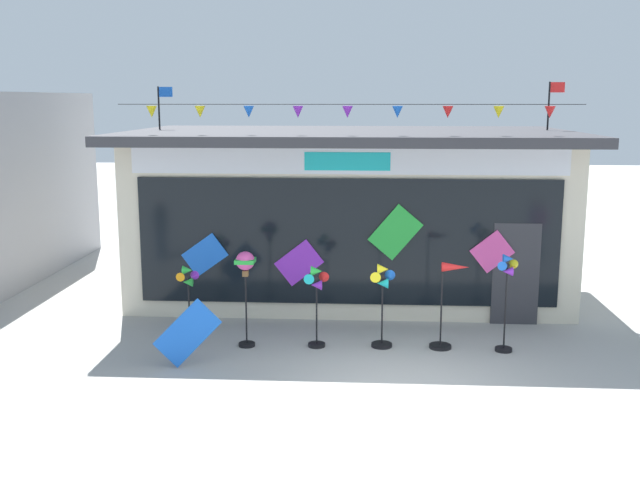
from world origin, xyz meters
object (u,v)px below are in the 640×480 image
(wind_spinner_far_right, at_px, (507,286))
(wind_spinner_center_right, at_px, (382,293))
(kite_shop_building, at_px, (350,211))
(wind_spinner_far_left, at_px, (188,293))
(wind_spinner_center_left, at_px, (316,291))
(wind_spinner_left, at_px, (245,271))
(display_kite_on_ground, at_px, (188,333))
(wind_spinner_right, at_px, (449,300))

(wind_spinner_far_right, bearing_deg, wind_spinner_center_right, 177.09)
(kite_shop_building, distance_m, wind_spinner_far_left, 4.95)
(wind_spinner_center_left, bearing_deg, wind_spinner_center_right, 3.35)
(wind_spinner_center_left, distance_m, wind_spinner_center_right, 1.16)
(wind_spinner_left, bearing_deg, wind_spinner_far_right, -0.16)
(display_kite_on_ground, bearing_deg, wind_spinner_center_left, 26.51)
(kite_shop_building, xyz_separation_m, wind_spinner_center_left, (-0.49, -4.02, -0.83))
(wind_spinner_far_left, height_order, wind_spinner_right, wind_spinner_right)
(wind_spinner_far_left, relative_size, wind_spinner_right, 0.93)
(kite_shop_building, bearing_deg, wind_spinner_left, -113.15)
(wind_spinner_far_left, distance_m, wind_spinner_center_right, 3.44)
(wind_spinner_left, relative_size, wind_spinner_center_left, 1.17)
(wind_spinner_center_left, xyz_separation_m, display_kite_on_ground, (-2.06, -1.03, -0.48))
(wind_spinner_far_right, xyz_separation_m, display_kite_on_ground, (-5.34, -0.99, -0.63))
(wind_spinner_center_left, bearing_deg, display_kite_on_ground, -153.49)
(wind_spinner_center_left, height_order, wind_spinner_right, wind_spinner_right)
(display_kite_on_ground, bearing_deg, wind_spinner_right, 14.27)
(wind_spinner_center_right, height_order, wind_spinner_far_right, wind_spinner_far_right)
(wind_spinner_center_left, relative_size, wind_spinner_right, 0.95)
(wind_spinner_right, xyz_separation_m, wind_spinner_far_right, (0.97, -0.12, 0.30))
(kite_shop_building, height_order, wind_spinner_far_left, kite_shop_building)
(wind_spinner_right, xyz_separation_m, display_kite_on_ground, (-4.37, -1.11, -0.33))
(display_kite_on_ground, bearing_deg, kite_shop_building, 63.23)
(wind_spinner_right, relative_size, wind_spinner_far_right, 0.89)
(display_kite_on_ground, bearing_deg, wind_spinner_far_left, 102.12)
(wind_spinner_left, distance_m, wind_spinner_right, 3.59)
(wind_spinner_left, height_order, wind_spinner_far_right, wind_spinner_far_right)
(wind_spinner_center_left, height_order, wind_spinner_center_right, wind_spinner_center_right)
(wind_spinner_center_right, bearing_deg, wind_spinner_center_left, -176.65)
(wind_spinner_far_left, bearing_deg, wind_spinner_left, -2.62)
(wind_spinner_center_left, xyz_separation_m, wind_spinner_right, (2.31, 0.08, -0.15))
(wind_spinner_left, height_order, wind_spinner_center_right, wind_spinner_left)
(wind_spinner_far_left, xyz_separation_m, display_kite_on_ground, (0.22, -1.05, -0.40))
(display_kite_on_ground, bearing_deg, wind_spinner_far_right, 10.48)
(wind_spinner_center_left, distance_m, display_kite_on_ground, 2.35)
(kite_shop_building, bearing_deg, display_kite_on_ground, -116.77)
(wind_spinner_center_left, bearing_deg, wind_spinner_far_left, 179.50)
(kite_shop_building, relative_size, wind_spinner_left, 5.52)
(wind_spinner_center_left, bearing_deg, wind_spinner_far_right, -0.70)
(wind_spinner_left, bearing_deg, kite_shop_building, 66.85)
(wind_spinner_right, bearing_deg, wind_spinner_center_right, -179.19)
(wind_spinner_far_left, bearing_deg, wind_spinner_right, 0.80)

